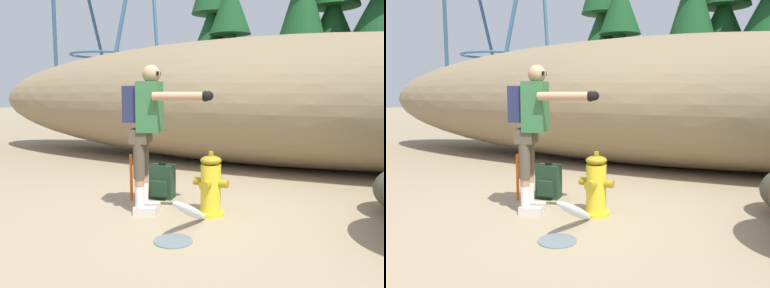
{
  "view_description": "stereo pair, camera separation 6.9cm",
  "coord_description": "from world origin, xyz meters",
  "views": [
    {
      "loc": [
        1.9,
        -3.83,
        1.38
      ],
      "look_at": [
        -0.13,
        0.43,
        0.75
      ],
      "focal_mm": 36.53,
      "sensor_mm": 36.0,
      "label": 1
    },
    {
      "loc": [
        1.97,
        -3.8,
        1.38
      ],
      "look_at": [
        -0.13,
        0.43,
        0.75
      ],
      "focal_mm": 36.53,
      "sensor_mm": 36.0,
      "label": 2
    }
  ],
  "objects": [
    {
      "name": "fire_hydrant",
      "position": [
        0.25,
        0.12,
        0.33
      ],
      "size": [
        0.41,
        0.36,
        0.73
      ],
      "color": "yellow",
      "rests_on": "ground_plane"
    },
    {
      "name": "spare_backpack",
      "position": [
        -0.59,
        0.5,
        0.22
      ],
      "size": [
        0.33,
        0.32,
        0.47
      ],
      "rotation": [
        0.0,
        0.0,
        4.87
      ],
      "color": "#1E3823",
      "rests_on": "ground_plane"
    },
    {
      "name": "ground_plane",
      "position": [
        0.0,
        0.0,
        -0.02
      ],
      "size": [
        56.0,
        56.0,
        0.04
      ],
      "primitive_type": "cube",
      "color": "#998466"
    },
    {
      "name": "hydrant_water_jet",
      "position": [
        0.25,
        -0.46,
        0.16
      ],
      "size": [
        0.36,
        0.93,
        0.45
      ],
      "color": "silver",
      "rests_on": "ground_plane"
    },
    {
      "name": "pine_tree_left",
      "position": [
        -2.74,
        8.84,
        2.97
      ],
      "size": [
        2.17,
        2.17,
        5.13
      ],
      "color": "#47331E",
      "rests_on": "ground_plane"
    },
    {
      "name": "pine_tree_right",
      "position": [
        0.47,
        9.27,
        3.56
      ],
      "size": [
        2.45,
        2.45,
        6.29
      ],
      "color": "#47331E",
      "rests_on": "ground_plane"
    },
    {
      "name": "pine_tree_far_left",
      "position": [
        -3.62,
        9.47,
        3.69
      ],
      "size": [
        2.39,
        2.39,
        6.71
      ],
      "color": "#47331E",
      "rests_on": "ground_plane"
    },
    {
      "name": "survey_stake",
      "position": [
        -0.89,
        0.22,
        0.3
      ],
      "size": [
        0.04,
        0.04,
        0.6
      ],
      "primitive_type": "cylinder",
      "color": "#E55914",
      "rests_on": "ground_plane"
    },
    {
      "name": "dirt_embankment",
      "position": [
        0.0,
        3.49,
        1.2
      ],
      "size": [
        13.47,
        3.2,
        2.4
      ],
      "primitive_type": "ellipsoid",
      "color": "#897556",
      "rests_on": "ground_plane"
    },
    {
      "name": "utility_worker",
      "position": [
        -0.41,
        -0.1,
        1.06
      ],
      "size": [
        1.04,
        0.69,
        1.68
      ],
      "rotation": [
        0.0,
        0.0,
        0.33
      ],
      "color": "beige",
      "rests_on": "ground_plane"
    }
  ]
}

